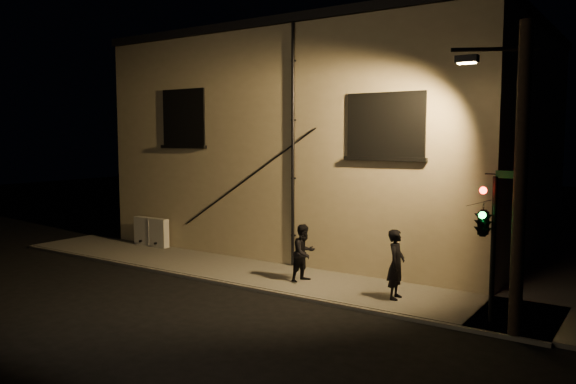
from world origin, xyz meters
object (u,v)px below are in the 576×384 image
Objects in this scene: utility_cabinet at (151,232)px; traffic_signal at (484,220)px; pedestrian_a at (396,264)px; pedestrian_b at (304,253)px; streetlamp_pole at (517,173)px.

traffic_signal is at bearing -8.76° from utility_cabinet.
utility_cabinet is 0.91× the size of pedestrian_a.
pedestrian_a is at bearing -80.92° from pedestrian_b.
utility_cabinet is 0.48× the size of traffic_signal.
pedestrian_a reaches higher than pedestrian_b.
traffic_signal is (5.66, -0.82, 1.60)m from pedestrian_b.
pedestrian_a is at bearing -7.53° from utility_cabinet.
utility_cabinet is 15.34m from streetlamp_pole.
pedestrian_a is (11.50, -1.52, 0.39)m from utility_cabinet.
pedestrian_a is at bearing 162.34° from streetlamp_pole.
streetlamp_pole reaches higher than pedestrian_b.
traffic_signal reaches higher than pedestrian_a.
pedestrian_b reaches higher than utility_cabinet.
traffic_signal reaches higher than pedestrian_b.
pedestrian_b is at bearing 171.72° from traffic_signal.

